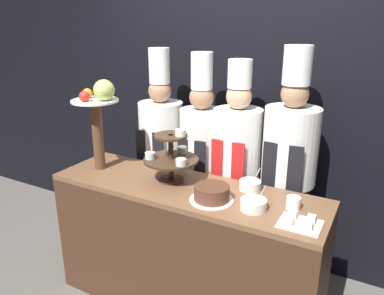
% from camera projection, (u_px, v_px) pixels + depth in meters
% --- Properties ---
extents(wall_back, '(10.00, 0.06, 2.80)m').
position_uv_depth(wall_back, '(239.00, 98.00, 3.13)').
color(wall_back, black).
rests_on(wall_back, ground_plane).
extents(buffet_counter, '(1.90, 0.56, 0.96)m').
position_uv_depth(buffet_counter, '(185.00, 248.00, 2.66)').
color(buffet_counter, '#422819').
rests_on(buffet_counter, ground_plane).
extents(tiered_stand, '(0.38, 0.38, 0.37)m').
position_uv_depth(tiered_stand, '(171.00, 156.00, 2.55)').
color(tiered_stand, '#3D2819').
rests_on(tiered_stand, buffet_counter).
extents(fruit_pedestal, '(0.34, 0.34, 0.67)m').
position_uv_depth(fruit_pedestal, '(99.00, 109.00, 2.68)').
color(fruit_pedestal, brown).
rests_on(fruit_pedestal, buffet_counter).
extents(cake_round, '(0.28, 0.28, 0.10)m').
position_uv_depth(cake_round, '(212.00, 194.00, 2.31)').
color(cake_round, white).
rests_on(cake_round, buffet_counter).
extents(cup_white, '(0.09, 0.09, 0.07)m').
position_uv_depth(cup_white, '(293.00, 203.00, 2.21)').
color(cup_white, white).
rests_on(cup_white, buffet_counter).
extents(cake_square_tray, '(0.23, 0.19, 0.05)m').
position_uv_depth(cake_square_tray, '(300.00, 222.00, 2.04)').
color(cake_square_tray, white).
rests_on(cake_square_tray, buffet_counter).
extents(serving_bowl_near, '(0.16, 0.16, 0.17)m').
position_uv_depth(serving_bowl_near, '(253.00, 204.00, 2.20)').
color(serving_bowl_near, white).
rests_on(serving_bowl_near, buffet_counter).
extents(serving_bowl_far, '(0.14, 0.14, 0.16)m').
position_uv_depth(serving_bowl_far, '(250.00, 185.00, 2.46)').
color(serving_bowl_far, white).
rests_on(serving_bowl_far, buffet_counter).
extents(chef_left, '(0.37, 0.37, 1.81)m').
position_uv_depth(chef_left, '(161.00, 150.00, 3.21)').
color(chef_left, black).
rests_on(chef_left, ground_plane).
extents(chef_center_left, '(0.34, 0.34, 1.80)m').
position_uv_depth(chef_center_left, '(201.00, 157.00, 3.03)').
color(chef_center_left, '#28282D').
rests_on(chef_center_left, ground_plane).
extents(chef_center_right, '(0.37, 0.37, 1.76)m').
position_uv_depth(chef_center_right, '(236.00, 163.00, 2.89)').
color(chef_center_right, black).
rests_on(chef_center_right, ground_plane).
extents(chef_right, '(0.39, 0.39, 1.87)m').
position_uv_depth(chef_right, '(288.00, 167.00, 2.69)').
color(chef_right, '#28282D').
rests_on(chef_right, ground_plane).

